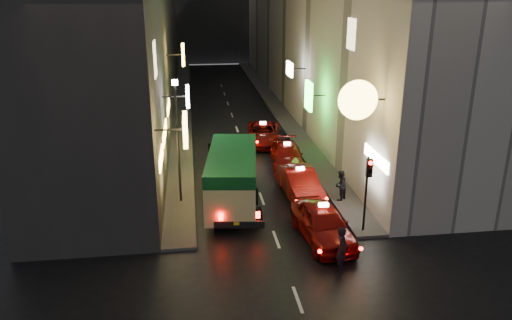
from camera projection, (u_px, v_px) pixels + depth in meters
name	position (u px, v px, depth m)	size (l,w,h in m)	color
building_left	(132.00, 5.00, 41.88)	(7.45, 52.00, 18.00)	#353230
building_right	(318.00, 4.00, 43.87)	(8.11, 52.00, 18.00)	beige
sidewalk_left	(183.00, 108.00, 45.31)	(1.50, 52.00, 0.15)	#4B4946
sidewalk_right	(275.00, 105.00, 46.37)	(1.50, 52.00, 0.15)	#4B4946
minibus	(232.00, 173.00, 24.78)	(3.14, 6.88, 2.85)	#CECD81
taxi_near	(323.00, 220.00, 21.72)	(2.91, 6.01, 2.02)	maroon
taxi_second	(300.00, 181.00, 26.23)	(2.61, 5.60, 1.91)	maroon
taxi_third	(287.00, 154.00, 30.77)	(2.52, 5.12, 1.74)	maroon
taxi_far	(263.00, 132.00, 35.15)	(2.95, 5.43, 1.81)	maroon
pedestrian_crossing	(342.00, 246.00, 19.32)	(0.69, 0.44, 2.09)	black
pedestrian_sidewalk	(340.00, 183.00, 25.44)	(0.68, 0.42, 1.80)	black
traffic_light	(368.00, 179.00, 21.60)	(0.26, 0.43, 3.50)	black
lamp_post	(177.00, 134.00, 24.47)	(0.28, 0.28, 6.22)	black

